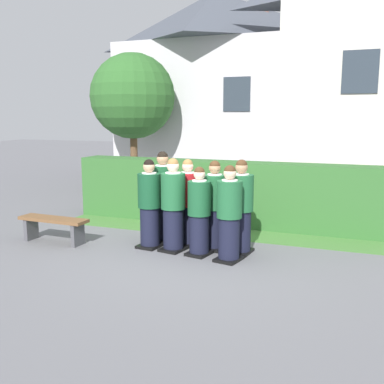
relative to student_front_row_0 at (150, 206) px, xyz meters
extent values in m
plane|color=slate|center=(0.77, -0.10, -0.77)|extent=(60.00, 60.00, 0.00)
cylinder|color=black|center=(0.00, 0.00, -0.40)|extent=(0.36, 0.36, 0.74)
cube|color=black|center=(0.00, 0.00, -0.75)|extent=(0.43, 0.50, 0.05)
cylinder|color=#144728|center=(0.00, 0.00, 0.28)|extent=(0.42, 0.42, 0.62)
cylinder|color=white|center=(0.00, 0.00, 0.59)|extent=(0.26, 0.26, 0.03)
cube|color=navy|center=(0.02, 0.20, 0.40)|extent=(0.04, 0.02, 0.27)
sphere|color=tan|center=(0.00, 0.00, 0.71)|extent=(0.21, 0.21, 0.21)
sphere|color=black|center=(0.00, 0.00, 0.75)|extent=(0.19, 0.19, 0.19)
cube|color=white|center=(0.03, 0.27, 0.19)|extent=(0.15, 0.03, 0.20)
cylinder|color=black|center=(0.48, -0.04, -0.39)|extent=(0.36, 0.36, 0.76)
cube|color=black|center=(0.48, -0.04, -0.75)|extent=(0.46, 0.54, 0.05)
cylinder|color=#1E5B33|center=(0.48, -0.04, 0.31)|extent=(0.43, 0.43, 0.63)
cylinder|color=white|center=(0.48, -0.04, 0.62)|extent=(0.27, 0.27, 0.03)
cube|color=#236038|center=(0.52, 0.16, 0.43)|extent=(0.04, 0.02, 0.28)
sphere|color=beige|center=(0.48, -0.04, 0.75)|extent=(0.22, 0.22, 0.22)
sphere|color=olive|center=(0.48, -0.04, 0.78)|extent=(0.20, 0.20, 0.20)
cylinder|color=black|center=(1.00, -0.12, -0.42)|extent=(0.34, 0.34, 0.71)
cube|color=black|center=(1.00, -0.12, -0.75)|extent=(0.43, 0.50, 0.05)
cylinder|color=#19512D|center=(1.00, -0.12, 0.23)|extent=(0.40, 0.40, 0.58)
cylinder|color=white|center=(1.00, -0.12, 0.52)|extent=(0.25, 0.25, 0.03)
cube|color=gold|center=(1.04, 0.07, 0.34)|extent=(0.04, 0.02, 0.26)
sphere|color=beige|center=(1.00, -0.12, 0.64)|extent=(0.20, 0.20, 0.20)
sphere|color=#472D19|center=(1.00, -0.12, 0.67)|extent=(0.18, 0.18, 0.18)
cylinder|color=black|center=(1.57, -0.24, -0.40)|extent=(0.35, 0.35, 0.74)
cube|color=black|center=(1.57, -0.24, -0.75)|extent=(0.46, 0.52, 0.05)
cylinder|color=#1E5B33|center=(1.57, -0.24, 0.27)|extent=(0.42, 0.42, 0.61)
cylinder|color=white|center=(1.57, -0.24, 0.58)|extent=(0.26, 0.26, 0.03)
cube|color=#236038|center=(1.61, -0.05, 0.39)|extent=(0.04, 0.02, 0.27)
sphere|color=beige|center=(1.57, -0.24, 0.70)|extent=(0.21, 0.21, 0.21)
sphere|color=#472D19|center=(1.57, -0.24, 0.73)|extent=(0.19, 0.19, 0.19)
cube|color=white|center=(1.63, 0.02, 0.18)|extent=(0.15, 0.04, 0.20)
cylinder|color=black|center=(0.05, 0.47, -0.37)|extent=(0.38, 0.38, 0.79)
cube|color=black|center=(0.05, 0.47, -0.75)|extent=(0.45, 0.54, 0.05)
cylinder|color=#19512D|center=(0.05, 0.47, 0.35)|extent=(0.45, 0.45, 0.66)
cylinder|color=white|center=(0.05, 0.47, 0.69)|extent=(0.28, 0.28, 0.03)
cube|color=#236038|center=(0.08, 0.68, 0.48)|extent=(0.04, 0.02, 0.29)
sphere|color=tan|center=(0.05, 0.47, 0.81)|extent=(0.22, 0.22, 0.22)
sphere|color=black|center=(0.05, 0.47, 0.85)|extent=(0.21, 0.21, 0.21)
cube|color=white|center=(0.09, 0.75, 0.25)|extent=(0.15, 0.02, 0.20)
cylinder|color=black|center=(0.59, 0.40, -0.40)|extent=(0.35, 0.35, 0.74)
cube|color=black|center=(0.59, 0.40, -0.75)|extent=(0.47, 0.53, 0.05)
cylinder|color=#AD191E|center=(0.59, 0.40, 0.27)|extent=(0.42, 0.42, 0.61)
cylinder|color=white|center=(0.59, 0.40, 0.58)|extent=(0.26, 0.26, 0.03)
cube|color=gold|center=(0.63, 0.59, 0.39)|extent=(0.04, 0.02, 0.27)
sphere|color=beige|center=(0.59, 0.40, 0.70)|extent=(0.21, 0.21, 0.21)
sphere|color=olive|center=(0.59, 0.40, 0.74)|extent=(0.19, 0.19, 0.19)
cylinder|color=black|center=(1.14, 0.30, -0.40)|extent=(0.35, 0.35, 0.74)
cube|color=black|center=(1.14, 0.30, -0.75)|extent=(0.44, 0.51, 0.05)
cylinder|color=#1E5B33|center=(1.14, 0.30, 0.27)|extent=(0.42, 0.42, 0.61)
cylinder|color=white|center=(1.14, 0.30, 0.58)|extent=(0.26, 0.26, 0.03)
cube|color=gold|center=(1.17, 0.50, 0.40)|extent=(0.04, 0.02, 0.27)
sphere|color=tan|center=(1.14, 0.30, 0.70)|extent=(0.21, 0.21, 0.21)
sphere|color=#472D19|center=(1.14, 0.30, 0.74)|extent=(0.19, 0.19, 0.19)
cube|color=white|center=(1.18, 0.57, 0.18)|extent=(0.15, 0.03, 0.20)
cylinder|color=black|center=(1.64, 0.24, -0.39)|extent=(0.36, 0.36, 0.76)
cube|color=black|center=(1.64, 0.24, -0.75)|extent=(0.43, 0.51, 0.05)
cylinder|color=#1E5B33|center=(1.64, 0.24, 0.30)|extent=(0.43, 0.43, 0.63)
cylinder|color=white|center=(1.64, 0.24, 0.62)|extent=(0.27, 0.27, 0.03)
cube|color=navy|center=(1.66, 0.44, 0.43)|extent=(0.04, 0.02, 0.28)
sphere|color=tan|center=(1.64, 0.24, 0.74)|extent=(0.21, 0.21, 0.21)
sphere|color=#472D19|center=(1.64, 0.24, 0.78)|extent=(0.20, 0.20, 0.20)
cube|color=white|center=(1.67, 0.51, 0.21)|extent=(0.15, 0.02, 0.20)
cube|color=#33662D|center=(0.77, 2.22, -0.07)|extent=(7.00, 0.70, 1.40)
cube|color=silver|center=(-1.82, 9.38, 1.71)|extent=(6.44, 4.30, 4.97)
pyramid|color=#424751|center=(-1.82, 9.38, 5.16)|extent=(6.83, 4.56, 1.93)
cube|color=brown|center=(-0.05, 9.38, 5.26)|extent=(0.50, 0.50, 1.74)
cube|color=#2D3842|center=(-3.27, 7.21, 2.31)|extent=(0.90, 0.04, 1.10)
cube|color=#2D3842|center=(-0.37, 7.21, 2.31)|extent=(0.90, 0.04, 1.10)
cube|color=#2D3842|center=(3.38, 5.50, 2.74)|extent=(0.90, 0.04, 1.10)
cylinder|color=brown|center=(-3.52, 6.00, 0.09)|extent=(0.24, 0.24, 1.72)
sphere|color=#2D6028|center=(-3.52, 6.00, 2.24)|extent=(2.76, 2.76, 2.76)
cube|color=brown|center=(-1.84, -0.38, -0.32)|extent=(1.41, 0.41, 0.06)
cube|color=#4C4C51|center=(-2.39, -0.37, -0.56)|extent=(0.09, 0.32, 0.42)
cube|color=#4C4C51|center=(-1.29, -0.40, -0.56)|extent=(0.09, 0.32, 0.42)
cube|color=#477A38|center=(0.77, 1.42, -0.77)|extent=(7.00, 0.90, 0.01)
camera|label=1|loc=(3.54, -7.12, 1.60)|focal=41.68mm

